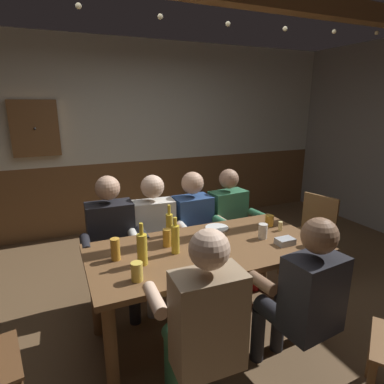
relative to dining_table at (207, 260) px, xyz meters
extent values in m
plane|color=brown|center=(0.00, 0.19, -0.67)|extent=(7.95, 7.95, 0.00)
cube|color=beige|center=(0.00, 2.66, 1.18)|extent=(6.63, 0.12, 1.68)
cube|color=brown|center=(0.00, 2.66, -0.16)|extent=(6.63, 0.12, 1.01)
cube|color=brown|center=(0.00, 0.00, 0.09)|extent=(1.79, 0.88, 0.04)
cylinder|color=brown|center=(-0.82, -0.36, -0.30)|extent=(0.08, 0.08, 0.74)
cylinder|color=brown|center=(0.82, -0.36, -0.30)|extent=(0.08, 0.08, 0.74)
cylinder|color=brown|center=(-0.82, 0.36, -0.30)|extent=(0.08, 0.08, 0.74)
cylinder|color=brown|center=(0.82, 0.36, -0.30)|extent=(0.08, 0.08, 0.74)
cube|color=black|center=(-0.60, 0.74, 0.06)|extent=(0.41, 0.25, 0.53)
sphere|color=tan|center=(-0.60, 0.74, 0.46)|extent=(0.22, 0.22, 0.22)
cylinder|color=black|center=(-0.50, 0.58, -0.19)|extent=(0.14, 0.43, 0.13)
cylinder|color=black|center=(-0.72, 0.59, -0.19)|extent=(0.14, 0.43, 0.13)
cylinder|color=black|center=(-0.50, 0.37, -0.46)|extent=(0.10, 0.10, 0.42)
cylinder|color=black|center=(-0.73, 0.37, -0.46)|extent=(0.10, 0.10, 0.42)
cylinder|color=black|center=(-0.38, 0.47, 0.08)|extent=(0.09, 0.28, 0.08)
cylinder|color=black|center=(-0.85, 0.49, 0.08)|extent=(0.09, 0.28, 0.08)
cube|color=silver|center=(-0.20, 0.74, 0.04)|extent=(0.41, 0.23, 0.50)
sphere|color=beige|center=(-0.20, 0.74, 0.43)|extent=(0.22, 0.22, 0.22)
cylinder|color=silver|center=(-0.11, 0.58, -0.19)|extent=(0.16, 0.41, 0.13)
cylinder|color=silver|center=(-0.32, 0.60, -0.19)|extent=(0.16, 0.41, 0.13)
cylinder|color=silver|center=(-0.12, 0.38, -0.46)|extent=(0.10, 0.10, 0.42)
cylinder|color=silver|center=(-0.34, 0.39, -0.46)|extent=(0.10, 0.10, 0.42)
cylinder|color=silver|center=(0.01, 0.48, 0.07)|extent=(0.10, 0.29, 0.08)
cylinder|color=silver|center=(-0.45, 0.52, 0.07)|extent=(0.10, 0.29, 0.08)
cube|color=#2D4C84|center=(0.20, 0.74, 0.04)|extent=(0.37, 0.26, 0.49)
sphere|color=tan|center=(0.20, 0.74, 0.42)|extent=(0.22, 0.22, 0.22)
cylinder|color=#B78493|center=(0.31, 0.61, -0.19)|extent=(0.14, 0.39, 0.13)
cylinder|color=#B78493|center=(0.11, 0.60, -0.19)|extent=(0.14, 0.39, 0.13)
cylinder|color=#B78493|center=(0.31, 0.41, -0.46)|extent=(0.10, 0.10, 0.42)
cylinder|color=#B78493|center=(0.11, 0.41, -0.46)|extent=(0.10, 0.10, 0.42)
cylinder|color=tan|center=(0.42, 0.49, 0.06)|extent=(0.09, 0.28, 0.08)
cylinder|color=tan|center=(0.00, 0.47, 0.06)|extent=(0.09, 0.28, 0.08)
cube|color=#33724C|center=(0.60, 0.74, 0.04)|extent=(0.40, 0.24, 0.51)
sphere|color=#9E755B|center=(0.60, 0.74, 0.43)|extent=(0.20, 0.20, 0.20)
cylinder|color=#AD1919|center=(0.73, 0.59, -0.19)|extent=(0.17, 0.42, 0.13)
cylinder|color=#AD1919|center=(0.51, 0.57, -0.19)|extent=(0.17, 0.42, 0.13)
cylinder|color=#AD1919|center=(0.74, 0.39, -0.46)|extent=(0.10, 0.10, 0.42)
cylinder|color=#AD1919|center=(0.53, 0.37, -0.46)|extent=(0.10, 0.10, 0.42)
cylinder|color=#33724C|center=(0.85, 0.52, 0.07)|extent=(0.11, 0.29, 0.08)
cylinder|color=#33724C|center=(0.41, 0.48, 0.07)|extent=(0.11, 0.29, 0.08)
cube|color=#997F60|center=(-0.36, -0.74, 0.07)|extent=(0.38, 0.23, 0.56)
sphere|color=beige|center=(-0.36, -0.74, 0.48)|extent=(0.21, 0.21, 0.21)
cylinder|color=#33724C|center=(-0.46, -0.61, -0.19)|extent=(0.14, 0.38, 0.13)
cylinder|color=#33724C|center=(-0.25, -0.61, -0.19)|extent=(0.14, 0.38, 0.13)
cylinder|color=#33724C|center=(-0.45, -0.42, -0.46)|extent=(0.10, 0.10, 0.42)
cylinder|color=#33724C|center=(-0.24, -0.43, -0.46)|extent=(0.10, 0.10, 0.42)
cylinder|color=beige|center=(-0.57, -0.48, 0.10)|extent=(0.09, 0.28, 0.08)
cylinder|color=#997F60|center=(-0.13, -0.50, 0.10)|extent=(0.09, 0.28, 0.08)
cube|color=black|center=(0.36, -0.74, 0.04)|extent=(0.38, 0.28, 0.50)
sphere|color=brown|center=(0.36, -0.74, 0.43)|extent=(0.22, 0.22, 0.22)
cylinder|color=black|center=(0.24, -0.61, -0.19)|extent=(0.17, 0.42, 0.13)
cylinder|color=black|center=(0.44, -0.58, -0.19)|extent=(0.17, 0.42, 0.13)
cylinder|color=black|center=(0.22, -0.40, -0.46)|extent=(0.10, 0.10, 0.42)
cylinder|color=black|center=(0.42, -0.38, -0.46)|extent=(0.10, 0.10, 0.42)
cylinder|color=brown|center=(0.12, -0.50, 0.07)|extent=(0.11, 0.29, 0.08)
cylinder|color=brown|center=(0.54, -0.46, 0.07)|extent=(0.11, 0.29, 0.08)
cylinder|color=brown|center=(0.84, -0.85, -0.45)|extent=(0.04, 0.04, 0.44)
cylinder|color=brown|center=(-1.37, -0.03, -0.45)|extent=(0.04, 0.04, 0.44)
cube|color=brown|center=(1.40, 0.40, -0.22)|extent=(0.54, 0.54, 0.02)
cube|color=brown|center=(1.59, 0.45, 0.00)|extent=(0.14, 0.39, 0.42)
cylinder|color=brown|center=(1.27, 0.16, -0.45)|extent=(0.04, 0.04, 0.44)
cylinder|color=brown|center=(1.17, 0.53, -0.45)|extent=(0.04, 0.04, 0.44)
cylinder|color=brown|center=(1.64, 0.27, -0.45)|extent=(0.04, 0.04, 0.44)
cylinder|color=brown|center=(1.53, 0.63, -0.45)|extent=(0.04, 0.04, 0.44)
cylinder|color=#F9E08C|center=(0.72, 0.04, 0.15)|extent=(0.04, 0.04, 0.08)
cube|color=#B2B7BC|center=(0.57, -0.20, 0.13)|extent=(0.14, 0.10, 0.05)
cylinder|color=white|center=(0.24, 0.29, 0.12)|extent=(0.20, 0.20, 0.01)
cylinder|color=gold|center=(-0.53, -0.07, 0.22)|extent=(0.07, 0.07, 0.22)
cylinder|color=gold|center=(-0.53, -0.07, 0.37)|extent=(0.03, 0.03, 0.08)
cylinder|color=gold|center=(-0.26, 0.00, 0.22)|extent=(0.06, 0.06, 0.21)
cylinder|color=gold|center=(-0.26, 0.00, 0.35)|extent=(0.03, 0.03, 0.06)
cylinder|color=gold|center=(-0.19, 0.32, 0.20)|extent=(0.06, 0.06, 0.18)
cylinder|color=gold|center=(-0.19, 0.32, 0.33)|extent=(0.03, 0.03, 0.08)
cylinder|color=white|center=(0.48, -0.04, 0.17)|extent=(0.07, 0.07, 0.12)
cylinder|color=gold|center=(0.70, 0.17, 0.16)|extent=(0.08, 0.08, 0.10)
cylinder|color=gold|center=(-0.28, 0.13, 0.18)|extent=(0.07, 0.07, 0.14)
cylinder|color=#E5C64C|center=(-0.61, -0.26, 0.17)|extent=(0.07, 0.07, 0.12)
cylinder|color=gold|center=(-0.68, 0.07, 0.19)|extent=(0.07, 0.07, 0.16)
cylinder|color=#4C2D19|center=(0.74, -0.30, 0.16)|extent=(0.07, 0.07, 0.11)
cube|color=brown|center=(-1.18, 2.53, 0.86)|extent=(0.56, 0.12, 0.70)
sphere|color=black|center=(-1.18, 2.46, 0.86)|extent=(0.03, 0.03, 0.03)
sphere|color=#F9EAB2|center=(-0.77, 0.23, 1.74)|extent=(0.04, 0.04, 0.04)
sphere|color=#F9EAB2|center=(-0.26, 0.23, 1.73)|extent=(0.04, 0.04, 0.04)
sphere|color=#F9EAB2|center=(0.26, 0.23, 1.73)|extent=(0.04, 0.04, 0.04)
sphere|color=#F9EAB2|center=(0.77, 0.23, 1.74)|extent=(0.04, 0.04, 0.04)
sphere|color=#F9EAB2|center=(1.29, 0.23, 1.76)|extent=(0.04, 0.04, 0.04)
sphere|color=#F9EAB2|center=(1.80, 0.23, 1.79)|extent=(0.04, 0.04, 0.04)
camera|label=1|loc=(-1.01, -2.03, 1.18)|focal=30.11mm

